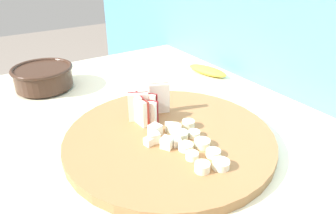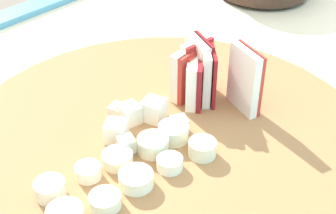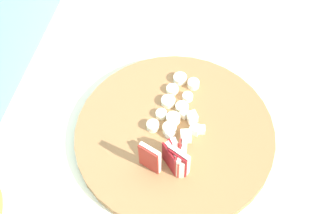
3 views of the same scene
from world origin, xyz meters
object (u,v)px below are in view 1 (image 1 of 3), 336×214
at_px(cutting_board, 170,138).
at_px(banana_slice_rows, 194,143).
at_px(banana_peel, 207,71).
at_px(apple_dice_pile, 160,136).
at_px(ceramic_bowl, 43,76).
at_px(apple_wedge_fan, 144,107).

bearing_deg(cutting_board, banana_slice_rows, 12.98).
xyz_separation_m(banana_slice_rows, banana_peel, (-0.31, 0.28, -0.01)).
distance_m(cutting_board, apple_dice_pile, 0.03).
relative_size(apple_dice_pile, banana_peel, 0.59).
distance_m(cutting_board, banana_peel, 0.39).
bearing_deg(cutting_board, apple_dice_pile, -70.76).
distance_m(apple_dice_pile, banana_peel, 0.41).
xyz_separation_m(apple_dice_pile, ceramic_bowl, (-0.41, -0.11, 0.01)).
xyz_separation_m(apple_dice_pile, banana_slice_rows, (0.05, 0.04, -0.00)).
relative_size(apple_dice_pile, ceramic_bowl, 0.50).
bearing_deg(apple_dice_pile, ceramic_bowl, -164.59).
bearing_deg(ceramic_bowl, cutting_board, 19.26).
bearing_deg(ceramic_bowl, banana_peel, 70.39).
distance_m(apple_wedge_fan, ceramic_bowl, 0.35).
xyz_separation_m(cutting_board, apple_wedge_fan, (-0.08, -0.01, 0.04)).
relative_size(banana_slice_rows, banana_peel, 1.23).
xyz_separation_m(cutting_board, banana_slice_rows, (0.06, 0.01, 0.02)).
distance_m(apple_wedge_fan, apple_dice_pile, 0.09).
distance_m(cutting_board, apple_wedge_fan, 0.09).
bearing_deg(cutting_board, banana_peel, 129.52).
xyz_separation_m(apple_wedge_fan, ceramic_bowl, (-0.33, -0.13, -0.01)).
relative_size(apple_wedge_fan, ceramic_bowl, 0.62).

